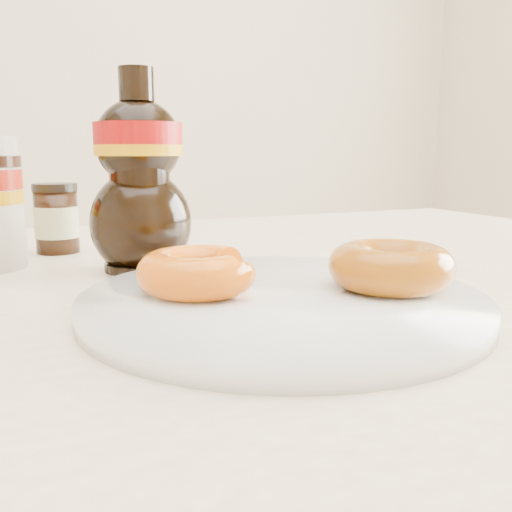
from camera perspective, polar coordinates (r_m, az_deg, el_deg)
name	(u,v)px	position (r m, az deg, el deg)	size (l,w,h in m)	color
dining_table	(175,361)	(0.58, -8.08, -10.40)	(1.40, 0.90, 0.75)	#FFE6C2
plate	(283,302)	(0.43, 2.67, -4.57)	(0.31, 0.31, 0.02)	white
donut_bitten	(197,272)	(0.43, -5.90, -1.58)	(0.09, 0.09, 0.03)	orange
donut_whole	(391,266)	(0.46, 13.32, -1.01)	(0.10, 0.10, 0.03)	#964C09
syrup_bottle	(139,172)	(0.59, -11.58, 8.28)	(0.10, 0.09, 0.20)	black
dark_jar	(57,219)	(0.73, -19.32, 3.51)	(0.05, 0.05, 0.08)	black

